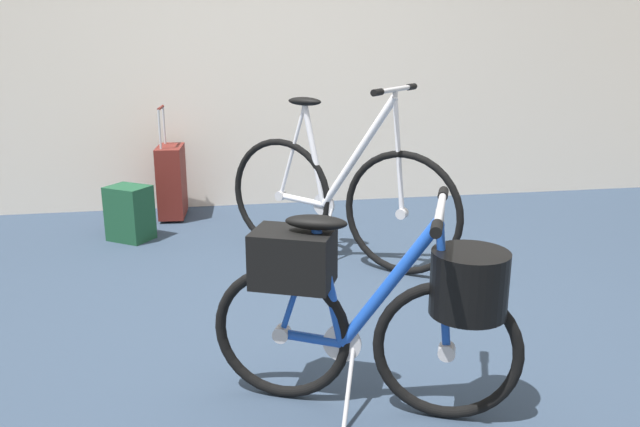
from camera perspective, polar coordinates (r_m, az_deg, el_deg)
The scene contains 6 objects.
ground_plane at distance 2.87m, azimuth 0.04°, elevation -11.41°, with size 8.06×8.06×0.00m, color #2D3D51.
back_wall at distance 5.03m, azimuth -5.08°, elevation 17.07°, with size 8.06×0.10×2.87m, color silver.
folding_bike_foreground at distance 2.22m, azimuth 5.09°, elevation -7.99°, with size 1.04×0.59×0.79m.
display_bike_left at distance 3.71m, azimuth 1.64°, elevation 1.47°, with size 1.19×1.03×1.06m.
rolling_suitcase at distance 4.80m, azimuth -13.30°, elevation 2.92°, with size 0.21×0.37×0.83m.
backpack_on_floor at distance 4.36m, azimuth -16.82°, elevation 0.02°, with size 0.33×0.32×0.37m.
Camera 1 is at (-0.44, -2.52, 1.30)m, focal length 35.30 mm.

